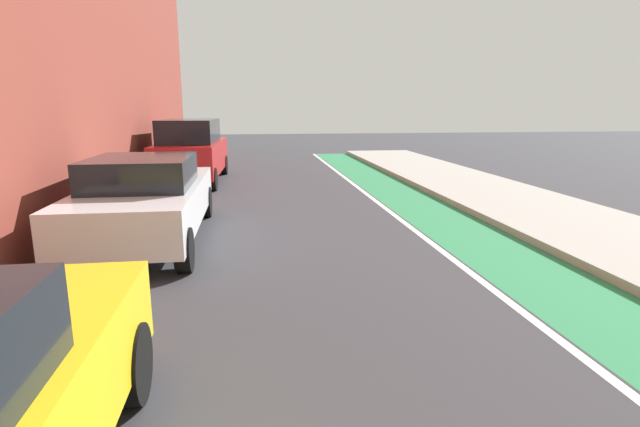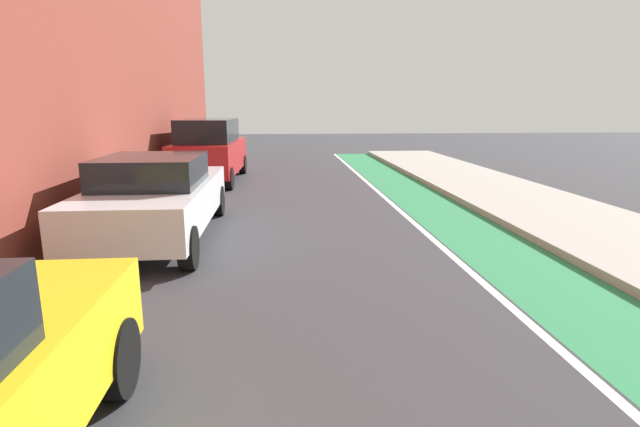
% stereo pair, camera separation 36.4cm
% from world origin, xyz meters
% --- Properties ---
extents(ground_plane, '(75.49, 75.49, 0.00)m').
position_xyz_m(ground_plane, '(0.00, 13.16, 0.00)').
color(ground_plane, '#38383D').
extents(bike_lane_paint, '(1.60, 34.31, 0.00)m').
position_xyz_m(bike_lane_paint, '(3.07, 15.16, 0.00)').
color(bike_lane_paint, '#2D8451').
rests_on(bike_lane_paint, ground).
extents(lane_divider_stripe, '(0.12, 34.31, 0.00)m').
position_xyz_m(lane_divider_stripe, '(2.17, 15.16, 0.00)').
color(lane_divider_stripe, white).
rests_on(lane_divider_stripe, ground).
extents(sidewalk_right, '(3.16, 34.31, 0.14)m').
position_xyz_m(sidewalk_right, '(5.44, 15.16, 0.07)').
color(sidewalk_right, '#A8A59E').
rests_on(sidewalk_right, ground).
extents(parked_sedan_white, '(1.94, 4.78, 1.53)m').
position_xyz_m(parked_sedan_white, '(-2.82, 16.50, 0.79)').
color(parked_sedan_white, silver).
rests_on(parked_sedan_white, ground).
extents(parked_suv_red, '(2.01, 4.67, 1.98)m').
position_xyz_m(parked_suv_red, '(-2.82, 23.51, 1.02)').
color(parked_suv_red, red).
rests_on(parked_suv_red, ground).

